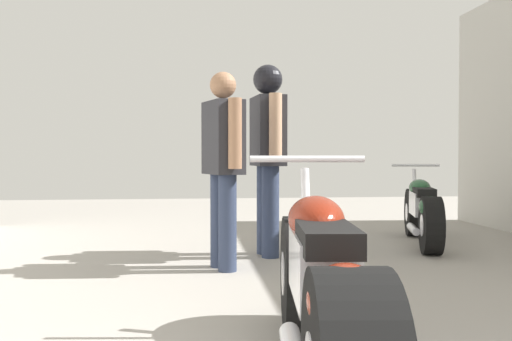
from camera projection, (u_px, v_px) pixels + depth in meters
The scene contains 5 objects.
ground_plane at pixel (284, 285), 4.18m from camera, with size 17.00×17.00×0.00m, color gray.
motorcycle_maroon_cruiser at pixel (322, 292), 2.35m from camera, with size 0.61×2.06×0.96m.
motorcycle_black_naked at pixel (422, 211), 6.06m from camera, with size 0.73×1.81×0.86m.
mechanic_in_blue at pixel (223, 158), 4.76m from camera, with size 0.36×0.66×1.65m.
mechanic_with_helmet at pixel (268, 142), 5.39m from camera, with size 0.30×0.72×1.81m.
Camera 1 is at (-0.68, -0.56, 0.96)m, focal length 39.93 mm.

